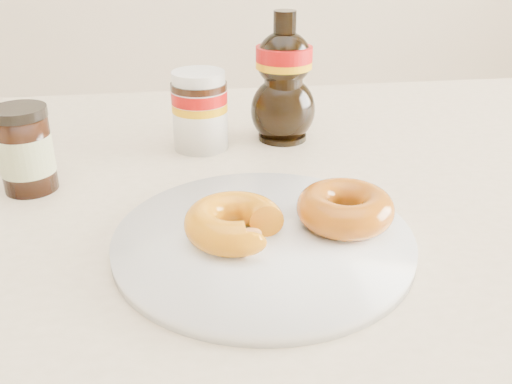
{
  "coord_description": "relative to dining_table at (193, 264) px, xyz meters",
  "views": [
    {
      "loc": [
        -0.01,
        -0.47,
        1.04
      ],
      "look_at": [
        0.07,
        0.04,
        0.79
      ],
      "focal_mm": 40.0,
      "sensor_mm": 36.0,
      "label": 1
    }
  ],
  "objects": [
    {
      "name": "plate",
      "position": [
        0.07,
        -0.11,
        0.09
      ],
      "size": [
        0.29,
        0.29,
        0.01
      ],
      "color": "white",
      "rests_on": "dining_table"
    },
    {
      "name": "nutella_jar",
      "position": [
        0.02,
        0.17,
        0.14
      ],
      "size": [
        0.07,
        0.07,
        0.11
      ],
      "rotation": [
        0.0,
        0.0,
        0.41
      ],
      "color": "white",
      "rests_on": "dining_table"
    },
    {
      "name": "donut_whole",
      "position": [
        0.15,
        -0.1,
        0.11
      ],
      "size": [
        0.12,
        0.12,
        0.03
      ],
      "primitive_type": "torus",
      "rotation": [
        0.0,
        0.0,
        0.35
      ],
      "color": "#8E3909",
      "rests_on": "plate"
    },
    {
      "name": "dark_jar",
      "position": [
        -0.18,
        0.06,
        0.13
      ],
      "size": [
        0.06,
        0.06,
        0.1
      ],
      "rotation": [
        0.0,
        0.0,
        -0.12
      ],
      "color": "black",
      "rests_on": "dining_table"
    },
    {
      "name": "dining_table",
      "position": [
        0.0,
        0.0,
        0.0
      ],
      "size": [
        1.4,
        0.9,
        0.75
      ],
      "color": "beige",
      "rests_on": "ground"
    },
    {
      "name": "syrup_bottle",
      "position": [
        0.14,
        0.18,
        0.17
      ],
      "size": [
        0.09,
        0.08,
        0.18
      ],
      "primitive_type": null,
      "rotation": [
        0.0,
        0.0,
        0.0
      ],
      "color": "black",
      "rests_on": "dining_table"
    },
    {
      "name": "donut_bitten",
      "position": [
        0.04,
        -0.11,
        0.11
      ],
      "size": [
        0.09,
        0.09,
        0.03
      ],
      "primitive_type": "torus",
      "rotation": [
        0.0,
        0.0,
        0.0
      ],
      "color": "orange",
      "rests_on": "plate"
    }
  ]
}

